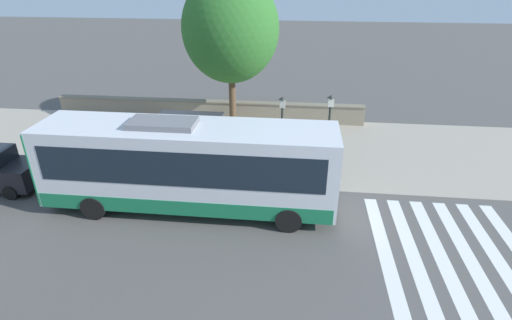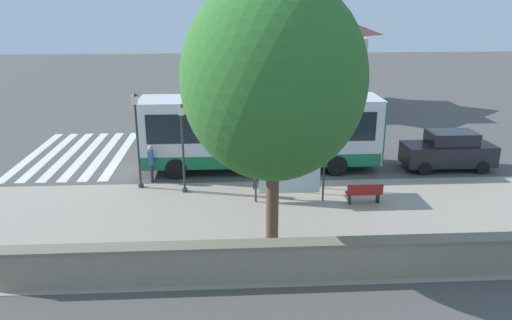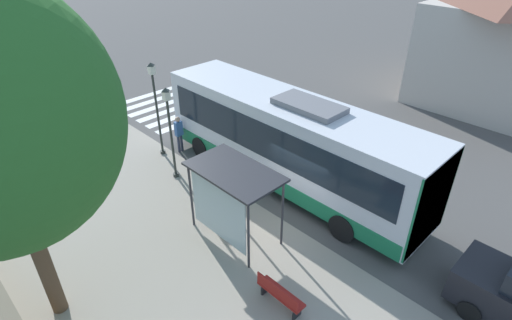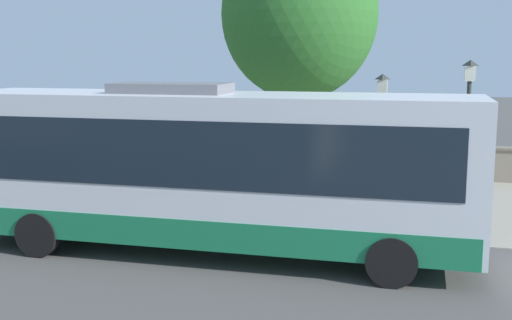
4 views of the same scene
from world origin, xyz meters
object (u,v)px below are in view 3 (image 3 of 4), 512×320
bench (280,294)px  street_lamp_near (156,102)px  street_lamp_far (170,126)px  bus (289,140)px  bus_shelter (231,184)px  pedestrian (179,131)px

bench → street_lamp_near: 10.11m
street_lamp_near → bench: bearing=-104.2°
bench → street_lamp_far: 7.98m
bench → street_lamp_near: bearing=75.8°
bus → street_lamp_far: street_lamp_far is taller
bench → street_lamp_far: size_ratio=0.38×
bus → street_lamp_near: bearing=112.8°
bench → street_lamp_near: size_ratio=0.35×
bench → street_lamp_near: street_lamp_near is taller
bus_shelter → bench: (-0.97, -3.07, -1.73)m
pedestrian → bench: pedestrian is taller
street_lamp_far → pedestrian: bearing=49.1°
street_lamp_near → pedestrian: bearing=-29.5°
pedestrian → street_lamp_near: 1.73m
bench → street_lamp_far: (1.75, 7.55, 1.90)m
bus → pedestrian: 5.52m
street_lamp_near → street_lamp_far: bearing=-108.5°
bus → bus_shelter: (-3.82, -0.91, 0.22)m
pedestrian → bench: (-3.15, -9.17, -0.58)m
pedestrian → street_lamp_far: (-1.40, -1.62, 1.32)m
bus_shelter → bench: size_ratio=2.09×
pedestrian → bus: bearing=-72.6°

